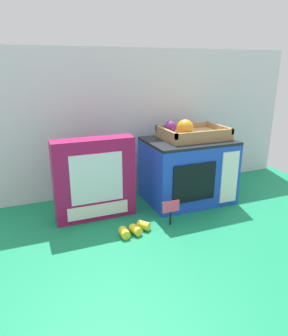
% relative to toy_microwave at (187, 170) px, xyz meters
% --- Properties ---
extents(ground_plane, '(1.70, 1.70, 0.00)m').
position_rel_toy_microwave_xyz_m(ground_plane, '(-0.15, -0.04, -0.14)').
color(ground_plane, '#147A4C').
rests_on(ground_plane, ground).
extents(display_back_panel, '(1.61, 0.03, 0.66)m').
position_rel_toy_microwave_xyz_m(display_back_panel, '(-0.15, 0.23, 0.19)').
color(display_back_panel, silver).
rests_on(display_back_panel, ground).
extents(toy_microwave, '(0.37, 0.27, 0.28)m').
position_rel_toy_microwave_xyz_m(toy_microwave, '(0.00, 0.00, 0.00)').
color(toy_microwave, blue).
rests_on(toy_microwave, ground).
extents(food_groups_crate, '(0.28, 0.20, 0.09)m').
position_rel_toy_microwave_xyz_m(food_groups_crate, '(0.01, 0.01, 0.16)').
color(food_groups_crate, '#A37F51').
rests_on(food_groups_crate, toy_microwave).
extents(cookie_set_box, '(0.31, 0.08, 0.32)m').
position_rel_toy_microwave_xyz_m(cookie_set_box, '(-0.42, -0.02, 0.02)').
color(cookie_set_box, '#99144C').
rests_on(cookie_set_box, ground).
extents(price_sign, '(0.07, 0.01, 0.10)m').
position_rel_toy_microwave_xyz_m(price_sign, '(-0.18, -0.19, -0.07)').
color(price_sign, black).
rests_on(price_sign, ground).
extents(loose_toy_banana, '(0.13, 0.07, 0.03)m').
position_rel_toy_microwave_xyz_m(loose_toy_banana, '(-0.33, -0.20, -0.12)').
color(loose_toy_banana, yellow).
rests_on(loose_toy_banana, ground).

